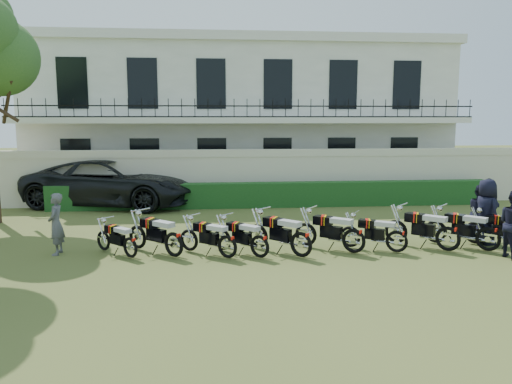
# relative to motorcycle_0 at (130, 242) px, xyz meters

# --- Properties ---
(ground) EXTENTS (100.00, 100.00, 0.00)m
(ground) POSITION_rel_motorcycle_0_xyz_m (3.69, -0.03, -0.43)
(ground) COLOR #445321
(ground) RESTS_ON ground
(perimeter_wall) EXTENTS (30.00, 0.35, 2.30)m
(perimeter_wall) POSITION_rel_motorcycle_0_xyz_m (3.69, 7.97, 0.74)
(perimeter_wall) COLOR beige
(perimeter_wall) RESTS_ON ground
(hedge) EXTENTS (18.00, 0.60, 1.00)m
(hedge) POSITION_rel_motorcycle_0_xyz_m (4.69, 7.17, 0.07)
(hedge) COLOR #174018
(hedge) RESTS_ON ground
(building) EXTENTS (20.40, 9.60, 7.40)m
(building) POSITION_rel_motorcycle_0_xyz_m (3.69, 13.93, 3.28)
(building) COLOR white
(building) RESTS_ON ground
(motorcycle_0) EXTENTS (1.29, 1.25, 0.93)m
(motorcycle_0) POSITION_rel_motorcycle_0_xyz_m (0.00, 0.00, 0.00)
(motorcycle_0) COLOR black
(motorcycle_0) RESTS_ON ground
(motorcycle_1) EXTENTS (1.61, 1.45, 1.13)m
(motorcycle_1) POSITION_rel_motorcycle_0_xyz_m (1.11, -0.03, 0.09)
(motorcycle_1) COLOR black
(motorcycle_1) RESTS_ON ground
(motorcycle_2) EXTENTS (1.54, 1.24, 1.03)m
(motorcycle_2) POSITION_rel_motorcycle_0_xyz_m (2.50, -0.26, 0.04)
(motorcycle_2) COLOR black
(motorcycle_2) RESTS_ON ground
(motorcycle_3) EXTENTS (1.44, 1.32, 1.02)m
(motorcycle_3) POSITION_rel_motorcycle_0_xyz_m (3.33, -0.31, 0.04)
(motorcycle_3) COLOR black
(motorcycle_3) RESTS_ON ground
(motorcycle_4) EXTENTS (1.57, 1.57, 1.15)m
(motorcycle_4) POSITION_rel_motorcycle_0_xyz_m (4.40, -0.37, 0.10)
(motorcycle_4) COLOR black
(motorcycle_4) RESTS_ON ground
(motorcycle_5) EXTENTS (1.71, 1.34, 1.13)m
(motorcycle_5) POSITION_rel_motorcycle_0_xyz_m (5.87, -0.10, 0.09)
(motorcycle_5) COLOR black
(motorcycle_5) RESTS_ON ground
(motorcycle_6) EXTENTS (1.65, 1.05, 1.02)m
(motorcycle_6) POSITION_rel_motorcycle_0_xyz_m (7.04, -0.14, 0.04)
(motorcycle_6) COLOR black
(motorcycle_6) RESTS_ON ground
(motorcycle_7) EXTENTS (1.65, 1.51, 1.16)m
(motorcycle_7) POSITION_rel_motorcycle_0_xyz_m (8.47, -0.15, 0.11)
(motorcycle_7) COLOR black
(motorcycle_7) RESTS_ON ground
(motorcycle_8) EXTENTS (1.55, 1.53, 1.13)m
(motorcycle_8) POSITION_rel_motorcycle_0_xyz_m (9.55, -0.25, 0.09)
(motorcycle_8) COLOR black
(motorcycle_8) RESTS_ON ground
(suv) EXTENTS (7.50, 4.80, 1.93)m
(suv) POSITION_rel_motorcycle_0_xyz_m (-1.93, 8.04, 0.53)
(suv) COLOR black
(suv) RESTS_ON ground
(inspector) EXTENTS (0.40, 0.60, 1.65)m
(inspector) POSITION_rel_motorcycle_0_xyz_m (-2.01, 0.61, 0.39)
(inspector) COLOR slate
(inspector) RESTS_ON ground
(officer_3) EXTENTS (0.75, 1.01, 1.89)m
(officer_3) POSITION_rel_motorcycle_0_xyz_m (9.94, 0.61, 0.51)
(officer_3) COLOR black
(officer_3) RESTS_ON ground
(officer_4) EXTENTS (0.80, 0.94, 1.68)m
(officer_4) POSITION_rel_motorcycle_0_xyz_m (9.96, 0.94, 0.41)
(officer_4) COLOR black
(officer_4) RESTS_ON ground
(officer_5) EXTENTS (0.60, 1.04, 1.66)m
(officer_5) POSITION_rel_motorcycle_0_xyz_m (11.11, 2.53, 0.40)
(officer_5) COLOR black
(officer_5) RESTS_ON ground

